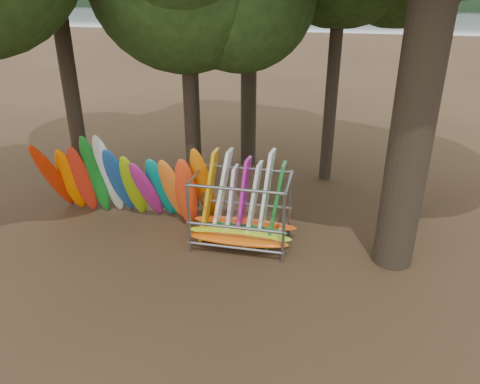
# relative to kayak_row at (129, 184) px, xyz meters

# --- Properties ---
(ground) EXTENTS (120.00, 120.00, 0.00)m
(ground) POSITION_rel_kayak_row_xyz_m (3.19, -1.54, -1.32)
(ground) COLOR #47331E
(ground) RESTS_ON ground
(lake) EXTENTS (160.00, 160.00, 0.00)m
(lake) POSITION_rel_kayak_row_xyz_m (3.19, 58.46, -1.32)
(lake) COLOR gray
(lake) RESTS_ON ground
(far_shore) EXTENTS (160.00, 4.00, 4.00)m
(far_shore) POSITION_rel_kayak_row_xyz_m (3.19, 108.46, 0.68)
(far_shore) COLOR black
(far_shore) RESTS_ON ground
(kayak_row) EXTENTS (5.59, 2.18, 3.11)m
(kayak_row) POSITION_rel_kayak_row_xyz_m (0.00, 0.00, 0.00)
(kayak_row) COLOR red
(kayak_row) RESTS_ON ground
(storage_rack) EXTENTS (3.21, 1.56, 2.87)m
(storage_rack) POSITION_rel_kayak_row_xyz_m (3.74, -0.63, -0.31)
(storage_rack) COLOR slate
(storage_rack) RESTS_ON ground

